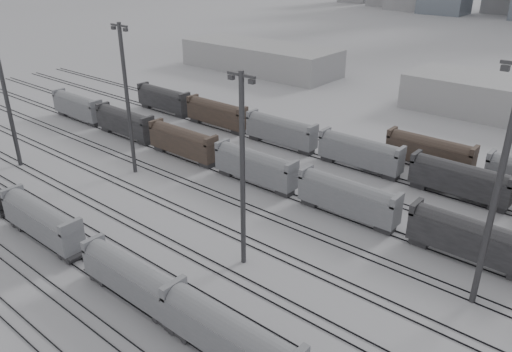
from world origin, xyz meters
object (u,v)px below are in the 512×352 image
Objects in this scene: light_mast_a at (3,83)px; light_mast_c at (242,169)px; hopper_car_a at (42,219)px; hopper_car_c at (229,335)px; hopper_car_b at (131,276)px.

light_mast_a is 49.94m from light_mast_c.
hopper_car_a is 0.55× the size of light_mast_a.
hopper_car_c is at bearing -9.71° from light_mast_a.
hopper_car_b is (18.44, 0.00, -0.23)m from hopper_car_a.
light_mast_a reaches higher than hopper_car_c.
hopper_car_a is 0.98× the size of hopper_car_c.
light_mast_c is at bearing 126.76° from hopper_car_c.
light_mast_c is at bearing 3.36° from light_mast_a.
hopper_car_c is (14.28, 0.00, 0.29)m from hopper_car_b.
hopper_car_b is 16.75m from light_mast_c.
hopper_car_c is (32.72, 0.00, 0.06)m from hopper_car_a.
light_mast_a is (-45.34, 10.21, 11.52)m from hopper_car_b.
hopper_car_c reaches higher than hopper_car_a.
light_mast_a is at bearing 170.29° from hopper_car_c.
light_mast_a is 1.17× the size of light_mast_c.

